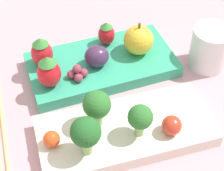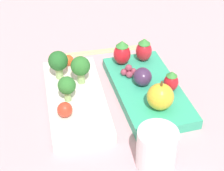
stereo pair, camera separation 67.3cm
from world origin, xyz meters
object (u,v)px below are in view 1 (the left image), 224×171
(plum, at_px, (97,56))
(strawberry_0, at_px, (49,72))
(bento_box_savoury, at_px, (125,131))
(cherry_tomato_1, at_px, (52,139))
(cherry_tomato_0, at_px, (172,125))
(apple, at_px, (139,40))
(broccoli_floret_2, at_px, (140,118))
(broccoli_floret_0, at_px, (97,106))
(strawberry_2, at_px, (42,52))
(drinking_cup, at_px, (210,48))
(bento_box_fruit, at_px, (101,65))
(grape_cluster, at_px, (78,73))
(strawberry_1, at_px, (106,33))
(broccoli_floret_1, at_px, (86,133))

(plum, bearing_deg, strawberry_0, 20.81)
(bento_box_savoury, distance_m, cherry_tomato_1, 0.10)
(cherry_tomato_0, height_order, apple, apple)
(broccoli_floret_2, bearing_deg, broccoli_floret_0, -28.55)
(broccoli_floret_2, bearing_deg, cherry_tomato_0, 171.69)
(broccoli_floret_0, height_order, cherry_tomato_1, broccoli_floret_0)
(broccoli_floret_2, relative_size, cherry_tomato_0, 1.86)
(apple, height_order, plum, apple)
(broccoli_floret_2, xyz_separation_m, cherry_tomato_1, (0.11, -0.01, -0.02))
(bento_box_savoury, bearing_deg, strawberry_2, -56.43)
(cherry_tomato_1, height_order, drinking_cup, drinking_cup)
(bento_box_fruit, xyz_separation_m, broccoli_floret_0, (0.03, 0.12, 0.05))
(bento_box_savoury, distance_m, grape_cluster, 0.12)
(grape_cluster, bearing_deg, bento_box_fruit, -143.29)
(bento_box_savoury, bearing_deg, cherry_tomato_1, 5.12)
(strawberry_1, xyz_separation_m, drinking_cup, (-0.15, 0.06, -0.01))
(grape_cluster, bearing_deg, strawberry_0, 9.83)
(cherry_tomato_0, relative_size, strawberry_1, 0.63)
(cherry_tomato_1, relative_size, apple, 0.39)
(broccoli_floret_1, distance_m, cherry_tomato_0, 0.11)
(cherry_tomato_0, bearing_deg, broccoli_floret_2, -8.31)
(strawberry_0, relative_size, strawberry_2, 1.04)
(bento_box_fruit, height_order, cherry_tomato_0, cherry_tomato_0)
(cherry_tomato_1, relative_size, drinking_cup, 0.32)
(cherry_tomato_0, bearing_deg, broccoli_floret_1, 3.84)
(broccoli_floret_0, height_order, strawberry_2, broccoli_floret_0)
(broccoli_floret_0, relative_size, grape_cluster, 1.76)
(bento_box_fruit, relative_size, cherry_tomato_1, 11.12)
(broccoli_floret_0, height_order, strawberry_1, broccoli_floret_0)
(broccoli_floret_0, bearing_deg, apple, -124.10)
(apple, bearing_deg, strawberry_1, -34.54)
(strawberry_0, bearing_deg, bento_box_savoury, 132.09)
(broccoli_floret_0, relative_size, apple, 1.01)
(bento_box_savoury, xyz_separation_m, apple, (-0.05, -0.14, 0.03))
(strawberry_0, bearing_deg, strawberry_1, -142.22)
(strawberry_1, xyz_separation_m, plum, (0.02, 0.05, -0.00))
(cherry_tomato_1, height_order, plum, plum)
(broccoli_floret_2, bearing_deg, drinking_cup, -138.95)
(strawberry_1, bearing_deg, broccoli_floret_1, 72.41)
(broccoli_floret_2, height_order, strawberry_2, strawberry_2)
(cherry_tomato_0, height_order, strawberry_0, strawberry_0)
(cherry_tomato_0, bearing_deg, strawberry_2, -47.39)
(cherry_tomato_1, bearing_deg, apple, -134.57)
(broccoli_floret_0, bearing_deg, bento_box_fruit, -102.13)
(bento_box_savoury, height_order, broccoli_floret_0, broccoli_floret_0)
(broccoli_floret_0, distance_m, strawberry_1, 0.17)
(cherry_tomato_0, relative_size, grape_cluster, 0.83)
(strawberry_0, xyz_separation_m, strawberry_1, (-0.10, -0.08, -0.01))
(bento_box_savoury, distance_m, broccoli_floret_2, 0.05)
(broccoli_floret_2, xyz_separation_m, drinking_cup, (-0.15, -0.13, -0.02))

